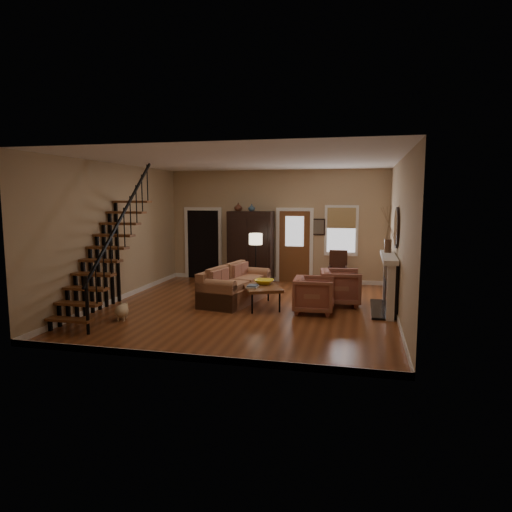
% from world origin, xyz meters
% --- Properties ---
extents(room, '(7.00, 7.33, 3.30)m').
position_xyz_m(room, '(-0.41, 1.76, 1.51)').
color(room, brown).
rests_on(room, ground).
extents(staircase, '(0.94, 2.80, 3.20)m').
position_xyz_m(staircase, '(-2.78, -1.30, 1.60)').
color(staircase, brown).
rests_on(staircase, ground).
extents(fireplace, '(0.33, 1.95, 2.30)m').
position_xyz_m(fireplace, '(3.13, 0.50, 0.74)').
color(fireplace, black).
rests_on(fireplace, ground).
extents(armoire, '(1.30, 0.60, 2.10)m').
position_xyz_m(armoire, '(-0.70, 3.15, 1.05)').
color(armoire, black).
rests_on(armoire, ground).
extents(vase_a, '(0.24, 0.24, 0.25)m').
position_xyz_m(vase_a, '(-1.05, 3.05, 2.22)').
color(vase_a, '#4C2619').
rests_on(vase_a, armoire).
extents(vase_b, '(0.20, 0.20, 0.21)m').
position_xyz_m(vase_b, '(-0.65, 3.05, 2.21)').
color(vase_b, '#334C60').
rests_on(vase_b, armoire).
extents(sofa, '(1.32, 2.30, 0.81)m').
position_xyz_m(sofa, '(-0.45, 0.56, 0.40)').
color(sofa, '#996645').
rests_on(sofa, ground).
extents(coffee_table, '(1.24, 1.51, 0.50)m').
position_xyz_m(coffee_table, '(0.26, 0.20, 0.25)').
color(coffee_table, brown).
rests_on(coffee_table, ground).
extents(bowl, '(0.45, 0.45, 0.11)m').
position_xyz_m(bowl, '(0.31, 0.35, 0.56)').
color(bowl, yellow).
rests_on(bowl, coffee_table).
extents(books, '(0.24, 0.33, 0.06)m').
position_xyz_m(books, '(0.14, -0.10, 0.53)').
color(books, beige).
rests_on(books, coffee_table).
extents(armchair_left, '(0.89, 0.87, 0.79)m').
position_xyz_m(armchair_left, '(1.51, -0.06, 0.39)').
color(armchair_left, maroon).
rests_on(armchair_left, ground).
extents(armchair_right, '(1.01, 0.99, 0.83)m').
position_xyz_m(armchair_right, '(2.03, 0.81, 0.42)').
color(armchair_right, maroon).
rests_on(armchair_right, ground).
extents(floor_lamp, '(0.44, 0.44, 1.55)m').
position_xyz_m(floor_lamp, '(-0.28, 1.97, 0.77)').
color(floor_lamp, black).
rests_on(floor_lamp, ground).
extents(side_chair, '(0.54, 0.54, 1.02)m').
position_xyz_m(side_chair, '(1.85, 2.95, 0.51)').
color(side_chair, '#331A10').
rests_on(side_chair, ground).
extents(dog, '(0.39, 0.51, 0.33)m').
position_xyz_m(dog, '(-2.27, -1.56, 0.17)').
color(dog, beige).
rests_on(dog, ground).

